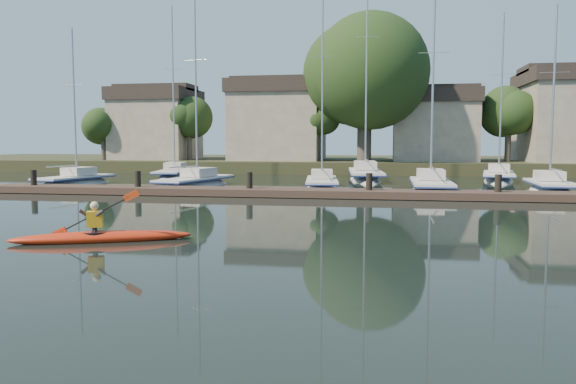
% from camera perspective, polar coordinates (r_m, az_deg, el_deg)
% --- Properties ---
extents(ground, '(160.00, 160.00, 0.00)m').
position_cam_1_polar(ground, '(14.29, -5.51, -5.97)').
color(ground, black).
rests_on(ground, ground).
extents(kayak, '(4.76, 2.46, 1.56)m').
position_cam_1_polar(kayak, '(16.31, -18.51, -4.14)').
color(kayak, red).
rests_on(kayak, ground).
extents(dock, '(34.00, 2.00, 1.80)m').
position_cam_1_polar(dock, '(27.88, 2.06, -0.05)').
color(dock, '#3F2D24').
rests_on(dock, ground).
extents(sailboat_0, '(3.11, 7.12, 10.92)m').
position_cam_1_polar(sailboat_0, '(37.76, -20.81, 0.41)').
color(sailboat_0, silver).
rests_on(sailboat_0, ground).
extents(sailboat_1, '(3.55, 8.23, 13.08)m').
position_cam_1_polar(sailboat_1, '(34.30, -9.38, 0.23)').
color(sailboat_1, silver).
rests_on(sailboat_1, ground).
extents(sailboat_2, '(2.75, 8.12, 13.18)m').
position_cam_1_polar(sailboat_2, '(33.09, 3.45, 0.13)').
color(sailboat_2, silver).
rests_on(sailboat_2, ground).
extents(sailboat_3, '(2.20, 8.10, 13.03)m').
position_cam_1_polar(sailboat_3, '(31.62, 14.29, -0.31)').
color(sailboat_3, silver).
rests_on(sailboat_3, ground).
extents(sailboat_4, '(2.33, 6.71, 11.25)m').
position_cam_1_polar(sailboat_4, '(33.65, 25.07, -0.30)').
color(sailboat_4, silver).
rests_on(sailboat_4, ground).
extents(sailboat_5, '(3.28, 8.67, 14.01)m').
position_cam_1_polar(sailboat_5, '(43.50, -11.48, 1.24)').
color(sailboat_5, silver).
rests_on(sailboat_5, ground).
extents(sailboat_6, '(3.18, 11.02, 17.28)m').
position_cam_1_polar(sailboat_6, '(40.56, 7.86, 0.98)').
color(sailboat_6, silver).
rests_on(sailboat_6, ground).
extents(sailboat_7, '(3.38, 8.08, 12.65)m').
position_cam_1_polar(sailboat_7, '(41.14, 20.59, 0.77)').
color(sailboat_7, silver).
rests_on(sailboat_7, ground).
extents(shore, '(90.00, 25.25, 12.75)m').
position_cam_1_polar(shore, '(53.85, 7.54, 5.67)').
color(shore, '#27361B').
rests_on(shore, ground).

